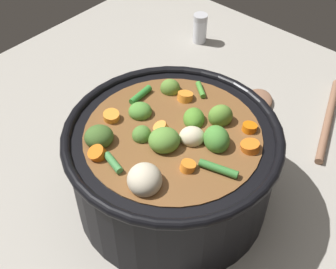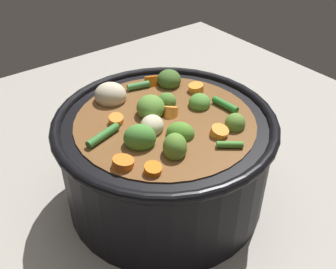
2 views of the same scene
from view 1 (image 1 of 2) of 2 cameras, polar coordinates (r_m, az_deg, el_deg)
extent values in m
plane|color=#9E998E|center=(0.73, 0.51, -7.86)|extent=(1.10, 1.10, 0.00)
cylinder|color=black|center=(0.68, 0.55, -4.25)|extent=(0.30, 0.30, 0.14)
torus|color=black|center=(0.63, 0.59, -0.03)|extent=(0.31, 0.31, 0.01)
cylinder|color=brown|center=(0.67, 0.55, -3.94)|extent=(0.25, 0.25, 0.13)
ellipsoid|color=#498B36|center=(0.61, 6.15, -0.60)|extent=(0.05, 0.05, 0.04)
ellipsoid|color=#5D9139|center=(0.60, -0.48, -0.73)|extent=(0.06, 0.06, 0.03)
ellipsoid|color=#42662A|center=(0.62, -8.71, -0.30)|extent=(0.05, 0.05, 0.03)
ellipsoid|color=#508133|center=(0.62, -3.33, -0.05)|extent=(0.03, 0.03, 0.03)
ellipsoid|color=#538D2E|center=(0.64, 3.29, 1.99)|extent=(0.05, 0.05, 0.03)
ellipsoid|color=olive|center=(0.69, 0.28, 5.88)|extent=(0.04, 0.04, 0.03)
ellipsoid|color=#5D8B33|center=(0.64, 6.64, 2.33)|extent=(0.04, 0.05, 0.03)
ellipsoid|color=#538F38|center=(0.65, -3.47, 2.97)|extent=(0.05, 0.05, 0.03)
cylinder|color=orange|center=(0.64, 10.23, 0.74)|extent=(0.02, 0.03, 0.02)
cylinder|color=orange|center=(0.68, 2.17, 4.70)|extent=(0.03, 0.03, 0.02)
cylinder|color=#DA6210|center=(0.60, -8.80, -2.53)|extent=(0.03, 0.03, 0.02)
cylinder|color=orange|center=(0.61, 10.33, -1.63)|extent=(0.03, 0.03, 0.02)
cylinder|color=orange|center=(0.58, 2.49, -4.17)|extent=(0.03, 0.03, 0.02)
cylinder|color=orange|center=(0.63, -0.74, 0.62)|extent=(0.03, 0.03, 0.02)
cylinder|color=orange|center=(0.65, -7.15, 2.14)|extent=(0.03, 0.03, 0.02)
ellipsoid|color=beige|center=(0.56, -2.97, -5.72)|extent=(0.06, 0.06, 0.04)
ellipsoid|color=beige|center=(0.61, 3.04, -0.28)|extent=(0.05, 0.05, 0.03)
cylinder|color=#428644|center=(0.59, -6.94, -3.55)|extent=(0.04, 0.02, 0.01)
cylinder|color=#2E8130|center=(0.68, -3.48, 5.02)|extent=(0.01, 0.04, 0.01)
cylinder|color=#387B34|center=(0.58, 6.39, -4.31)|extent=(0.05, 0.02, 0.01)
cylinder|color=#468E33|center=(0.69, 4.15, 5.67)|extent=(0.03, 0.03, 0.01)
ellipsoid|color=#855C44|center=(0.90, 11.26, 4.22)|extent=(0.08, 0.09, 0.02)
cylinder|color=#855C44|center=(0.90, 19.61, 1.90)|extent=(0.09, 0.23, 0.01)
cylinder|color=silver|center=(1.05, 4.04, 12.95)|extent=(0.03, 0.03, 0.06)
cylinder|color=#B7B7BC|center=(1.04, 4.14, 14.55)|extent=(0.03, 0.03, 0.01)
camera|label=2|loc=(0.71, 42.34, 23.13)|focal=41.59mm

